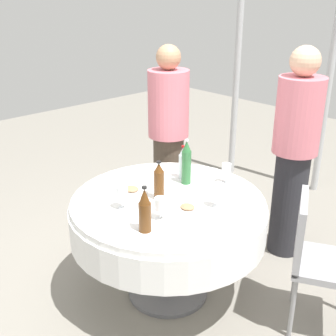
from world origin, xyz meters
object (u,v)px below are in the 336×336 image
wine_glass_rear (160,204)px  wine_glass_left (226,170)px  person_far (294,152)px  chair_rear (315,253)px  dining_table (168,219)px  bottle_brown_near (159,181)px  bottle_clear_far (183,163)px  wine_glass_south (122,193)px  person_near (168,137)px  plate_east (132,191)px  bottle_brown_outer (145,211)px  bottle_green_front (186,163)px  plate_north (188,209)px  wine_glass_outer (218,190)px

wine_glass_rear → wine_glass_left: wine_glass_left is taller
person_far → chair_rear: person_far is taller
dining_table → bottle_brown_near: (-0.04, -0.04, 0.27)m
bottle_clear_far → wine_glass_south: size_ratio=1.63×
bottle_clear_far → person_near: bearing=145.8°
bottle_brown_near → wine_glass_left: 0.52m
wine_glass_left → plate_east: size_ratio=0.64×
bottle_brown_near → person_far: person_far is taller
bottle_brown_near → dining_table: bearing=42.9°
wine_glass_rear → person_far: bearing=85.8°
wine_glass_south → plate_east: (-0.14, 0.18, -0.09)m
plate_east → person_near: 0.92m
bottle_clear_far → wine_glass_left: size_ratio=1.71×
dining_table → bottle_clear_far: bearing=119.1°
bottle_brown_near → wine_glass_south: (-0.05, -0.26, -0.02)m
bottle_clear_far → bottle_brown_outer: bottle_brown_outer is taller
bottle_green_front → plate_east: 0.42m
person_near → person_far: person_far is taller
bottle_brown_near → plate_north: (0.24, 0.02, -0.11)m
bottle_brown_outer → wine_glass_outer: (0.09, 0.51, -0.01)m
bottle_green_front → wine_glass_south: (-0.01, -0.55, -0.05)m
bottle_brown_near → wine_glass_outer: bottle_brown_near is taller
bottle_brown_near → wine_glass_left: bearing=74.6°
bottle_brown_near → chair_rear: (0.86, 0.49, -0.34)m
wine_glass_outer → wine_glass_left: size_ratio=1.11×
wine_glass_rear → person_near: (-0.87, 0.89, -0.00)m
bottle_brown_near → plate_east: bottle_brown_near is taller
bottle_green_front → wine_glass_south: bottle_green_front is taller
bottle_brown_near → plate_east: bearing=-159.3°
dining_table → wine_glass_south: 0.40m
bottle_green_front → chair_rear: 1.00m
bottle_brown_near → chair_rear: bottle_brown_near is taller
bottle_brown_outer → bottle_brown_near: bearing=126.9°
wine_glass_left → person_far: 0.62m
person_far → chair_rear: size_ratio=1.89×
bottle_green_front → plate_north: (0.29, -0.28, -0.14)m
plate_north → person_far: 1.10m
bottle_brown_near → person_far: (0.30, 1.11, 0.00)m
wine_glass_outer → plate_east: (-0.53, -0.26, -0.10)m
wine_glass_outer → person_far: size_ratio=0.10×
wine_glass_south → plate_north: size_ratio=0.73×
wine_glass_south → chair_rear: wine_glass_south is taller
bottle_brown_outer → wine_glass_rear: bearing=104.9°
wine_glass_rear → plate_north: bearing=79.0°
dining_table → bottle_brown_near: 0.28m
person_far → plate_east: bearing=-99.1°
dining_table → person_near: size_ratio=0.81×
plate_north → chair_rear: bearing=37.2°
bottle_brown_outer → wine_glass_left: size_ratio=1.92×
wine_glass_south → person_near: person_near is taller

